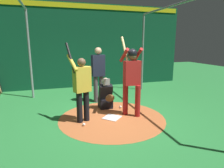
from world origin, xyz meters
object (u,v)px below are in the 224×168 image
object	(u,v)px
batter	(132,75)
umpire	(98,72)
baseball_1	(121,107)
visitor	(82,86)
catcher	(106,96)
baseball_0	(84,124)
home_plate	(112,117)

from	to	relation	value
batter	umpire	size ratio (longest dim) A/B	1.17
batter	baseball_1	xyz separation A→B (m)	(-0.65, -0.08, -1.10)
umpire	visitor	world-z (taller)	visitor
catcher	baseball_0	xyz separation A→B (m)	(1.14, -0.88, -0.34)
umpire	baseball_1	xyz separation A→B (m)	(0.87, 0.50, -1.02)
visitor	catcher	bearing A→B (deg)	114.32
home_plate	catcher	xyz separation A→B (m)	(-0.83, 0.05, 0.37)
visitor	baseball_0	distance (m)	0.97
visitor	baseball_1	bearing A→B (deg)	97.84
home_plate	baseball_1	world-z (taller)	baseball_1
batter	visitor	xyz separation A→B (m)	(0.03, -1.37, -0.19)
home_plate	batter	size ratio (longest dim) A/B	0.19
catcher	umpire	world-z (taller)	umpire
umpire	baseball_0	bearing A→B (deg)	-23.81
batter	visitor	bearing A→B (deg)	-88.65
batter	catcher	distance (m)	1.22
catcher	baseball_1	distance (m)	0.57
catcher	umpire	distance (m)	0.99
baseball_0	baseball_1	xyz separation A→B (m)	(-0.99, 1.32, 0.00)
umpire	baseball_0	xyz separation A→B (m)	(1.86, -0.82, -1.02)
batter	baseball_0	xyz separation A→B (m)	(0.34, -1.40, -1.10)
catcher	baseball_1	world-z (taller)	catcher
home_plate	baseball_1	distance (m)	0.85
visitor	baseball_1	xyz separation A→B (m)	(-0.68, 1.29, -0.91)
batter	baseball_0	size ratio (longest dim) A/B	29.59
baseball_1	visitor	bearing A→B (deg)	-62.09
visitor	batter	bearing A→B (deg)	71.28
baseball_0	baseball_1	distance (m)	1.65
catcher	baseball_0	distance (m)	1.48
catcher	baseball_0	size ratio (longest dim) A/B	13.14
baseball_0	batter	bearing A→B (deg)	103.70
batter	umpire	xyz separation A→B (m)	(-1.52, -0.58, -0.08)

